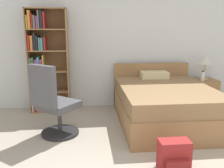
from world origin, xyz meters
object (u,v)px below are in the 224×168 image
object	(u,v)px
table_lamp	(205,61)
water_bottle	(203,76)
backpack_red	(174,156)
office_chair	(54,105)
nightstand	(204,93)
bed	(164,103)
bookshelf	(44,61)

from	to	relation	value
table_lamp	water_bottle	xyz separation A→B (m)	(-0.09, -0.11, -0.28)
table_lamp	backpack_red	size ratio (longest dim) A/B	1.35
office_chair	backpack_red	size ratio (longest dim) A/B	3.08
office_chair	water_bottle	distance (m)	2.87
nightstand	backpack_red	size ratio (longest dim) A/B	1.58
nightstand	backpack_red	world-z (taller)	nightstand
table_lamp	water_bottle	bearing A→B (deg)	-128.37
table_lamp	bed	bearing A→B (deg)	-143.92
nightstand	table_lamp	bearing A→B (deg)	139.87
bed	nightstand	bearing A→B (deg)	35.43
water_bottle	table_lamp	bearing A→B (deg)	51.63
nightstand	backpack_red	xyz separation A→B (m)	(-1.36, -2.18, -0.11)
bed	bookshelf	bearing A→B (deg)	159.00
bed	office_chair	bearing A→B (deg)	-166.22
bed	table_lamp	world-z (taller)	table_lamp
office_chair	table_lamp	bearing A→B (deg)	23.09
table_lamp	water_bottle	size ratio (longest dim) A/B	2.46
bed	table_lamp	xyz separation A→B (m)	(1.03, 0.75, 0.60)
bookshelf	water_bottle	world-z (taller)	bookshelf
office_chair	backpack_red	xyz separation A→B (m)	(1.40, -1.02, -0.30)
bed	office_chair	xyz separation A→B (m)	(-1.72, -0.42, 0.15)
bed	table_lamp	distance (m)	1.41
table_lamp	backpack_red	world-z (taller)	table_lamp
nightstand	water_bottle	xyz separation A→B (m)	(-0.10, -0.10, 0.36)
nightstand	office_chair	bearing A→B (deg)	-157.16
bed	backpack_red	distance (m)	1.48
nightstand	water_bottle	bearing A→B (deg)	-134.60
nightstand	water_bottle	distance (m)	0.39
bookshelf	bed	distance (m)	2.26
backpack_red	table_lamp	bearing A→B (deg)	58.35
bookshelf	bed	bearing A→B (deg)	-21.00
bookshelf	backpack_red	size ratio (longest dim) A/B	5.44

